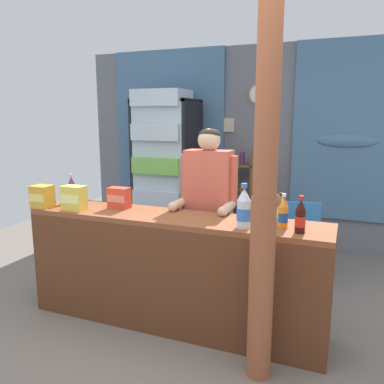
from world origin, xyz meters
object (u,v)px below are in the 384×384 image
(soda_bottle_orange_soda, at_px, (283,213))
(soda_bottle_cola, at_px, (300,217))
(drink_fridge, at_px, (166,162))
(snack_box_instant_noodle, at_px, (74,198))
(stall_counter, at_px, (168,264))
(snack_box_choco_powder, at_px, (42,197))
(snack_box_crackers, at_px, (119,198))
(soda_bottle_water, at_px, (244,209))
(soda_bottle_grape_soda, at_px, (72,190))
(plastic_lawn_chair, at_px, (297,234))
(timber_post, at_px, (264,205))
(soda_bottle_lime_soda, at_px, (281,210))
(bottle_shelf_rack, at_px, (236,197))
(shopkeeper, at_px, (208,197))

(soda_bottle_orange_soda, height_order, soda_bottle_cola, soda_bottle_cola)
(drink_fridge, xyz_separation_m, snack_box_instant_noodle, (0.11, -1.97, -0.08))
(stall_counter, height_order, snack_box_instant_noodle, snack_box_instant_noodle)
(soda_bottle_cola, bearing_deg, snack_box_choco_powder, -178.42)
(snack_box_crackers, bearing_deg, soda_bottle_orange_soda, -3.84)
(soda_bottle_water, xyz_separation_m, soda_bottle_grape_soda, (-1.66, 0.25, -0.02))
(soda_bottle_orange_soda, relative_size, snack_box_crackers, 1.34)
(plastic_lawn_chair, bearing_deg, stall_counter, -121.17)
(timber_post, bearing_deg, snack_box_instant_noodle, 170.84)
(plastic_lawn_chair, xyz_separation_m, soda_bottle_orange_soda, (0.04, -1.27, 0.52))
(soda_bottle_lime_soda, bearing_deg, snack_box_instant_noodle, -170.51)
(drink_fridge, xyz_separation_m, snack_box_choco_powder, (-0.21, -1.99, -0.09))
(soda_bottle_lime_soda, bearing_deg, bottle_shelf_rack, 114.03)
(soda_bottle_grape_soda, distance_m, snack_box_crackers, 0.53)
(soda_bottle_lime_soda, distance_m, soda_bottle_grape_soda, 1.87)
(soda_bottle_water, height_order, snack_box_crackers, soda_bottle_water)
(snack_box_instant_noodle, xyz_separation_m, snack_box_crackers, (0.30, 0.21, -0.01))
(plastic_lawn_chair, distance_m, soda_bottle_lime_soda, 1.22)
(stall_counter, bearing_deg, snack_box_crackers, 162.29)
(soda_bottle_orange_soda, relative_size, soda_bottle_lime_soda, 1.12)
(drink_fridge, height_order, soda_bottle_lime_soda, drink_fridge)
(snack_box_choco_powder, bearing_deg, plastic_lawn_chair, 35.62)
(stall_counter, distance_m, plastic_lawn_chair, 1.57)
(stall_counter, height_order, soda_bottle_water, soda_bottle_water)
(plastic_lawn_chair, xyz_separation_m, shopkeeper, (-0.66, -0.86, 0.50))
(soda_bottle_cola, distance_m, snack_box_instant_noodle, 1.81)
(snack_box_instant_noodle, bearing_deg, soda_bottle_cola, 1.22)
(timber_post, bearing_deg, plastic_lawn_chair, 89.20)
(soda_bottle_orange_soda, distance_m, snack_box_choco_powder, 2.00)
(soda_bottle_water, height_order, snack_box_choco_powder, soda_bottle_water)
(drink_fridge, bearing_deg, snack_box_instant_noodle, -86.86)
(plastic_lawn_chair, distance_m, shopkeeper, 1.19)
(bottle_shelf_rack, bearing_deg, soda_bottle_lime_soda, -65.97)
(soda_bottle_orange_soda, distance_m, snack_box_instant_noodle, 1.69)
(snack_box_choco_powder, bearing_deg, soda_bottle_lime_soda, 8.55)
(timber_post, height_order, plastic_lawn_chair, timber_post)
(soda_bottle_grape_soda, relative_size, snack_box_choco_powder, 1.36)
(bottle_shelf_rack, height_order, snack_box_instant_noodle, bottle_shelf_rack)
(timber_post, relative_size, snack_box_instant_noodle, 11.65)
(soda_bottle_orange_soda, xyz_separation_m, soda_bottle_lime_soda, (-0.04, 0.16, -0.01))
(bottle_shelf_rack, xyz_separation_m, soda_bottle_orange_soda, (0.91, -2.10, 0.35))
(soda_bottle_lime_soda, bearing_deg, snack_box_crackers, -177.34)
(bottle_shelf_rack, distance_m, soda_bottle_cola, 2.44)
(bottle_shelf_rack, bearing_deg, plastic_lawn_chair, -43.79)
(stall_counter, relative_size, soda_bottle_cola, 9.58)
(timber_post, bearing_deg, soda_bottle_lime_soda, 87.91)
(snack_box_crackers, bearing_deg, snack_box_instant_noodle, -144.52)
(shopkeeper, distance_m, soda_bottle_grape_soda, 1.25)
(soda_bottle_orange_soda, height_order, snack_box_instant_noodle, soda_bottle_orange_soda)
(soda_bottle_water, bearing_deg, soda_bottle_grape_soda, 171.49)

